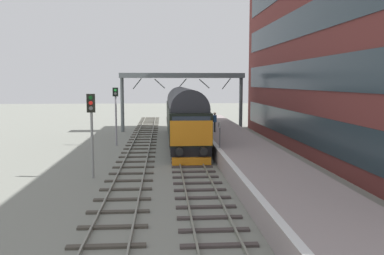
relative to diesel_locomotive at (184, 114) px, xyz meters
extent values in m
plane|color=gray|center=(0.00, -4.41, -2.48)|extent=(140.00, 140.00, 0.00)
cube|color=gray|center=(-0.72, -4.41, -2.41)|extent=(0.07, 60.00, 0.15)
cube|color=gray|center=(0.72, -4.41, -2.41)|extent=(0.07, 60.00, 0.15)
cube|color=#433B39|center=(0.00, -21.74, -2.44)|extent=(2.50, 0.26, 0.09)
cube|color=#433B39|center=(0.00, -20.41, -2.44)|extent=(2.50, 0.26, 0.09)
cube|color=#433B39|center=(0.00, -19.08, -2.44)|extent=(2.50, 0.26, 0.09)
cube|color=#433B39|center=(0.00, -17.74, -2.44)|extent=(2.50, 0.26, 0.09)
cube|color=#433B39|center=(0.00, -16.41, -2.44)|extent=(2.50, 0.26, 0.09)
cube|color=#433B39|center=(0.00, -15.08, -2.44)|extent=(2.50, 0.26, 0.09)
cube|color=#433B39|center=(0.00, -13.74, -2.44)|extent=(2.50, 0.26, 0.09)
cube|color=#433B39|center=(0.00, -12.41, -2.44)|extent=(2.50, 0.26, 0.09)
cube|color=#433B39|center=(0.00, -11.08, -2.44)|extent=(2.50, 0.26, 0.09)
cube|color=#433B39|center=(0.00, -9.74, -2.44)|extent=(2.50, 0.26, 0.09)
cube|color=#433B39|center=(0.00, -8.41, -2.44)|extent=(2.50, 0.26, 0.09)
cube|color=#433B39|center=(0.00, -7.08, -2.44)|extent=(2.50, 0.26, 0.09)
cube|color=#433B39|center=(0.00, -5.74, -2.44)|extent=(2.50, 0.26, 0.09)
cube|color=#433B39|center=(0.00, -4.41, -2.44)|extent=(2.50, 0.26, 0.09)
cube|color=#433B39|center=(0.00, -3.08, -2.44)|extent=(2.50, 0.26, 0.09)
cube|color=#433B39|center=(0.00, -1.74, -2.44)|extent=(2.50, 0.26, 0.09)
cube|color=#433B39|center=(0.00, -0.41, -2.44)|extent=(2.50, 0.26, 0.09)
cube|color=#433B39|center=(0.00, 0.92, -2.44)|extent=(2.50, 0.26, 0.09)
cube|color=#433B39|center=(0.00, 2.26, -2.44)|extent=(2.50, 0.26, 0.09)
cube|color=#433B39|center=(0.00, 3.59, -2.44)|extent=(2.50, 0.26, 0.09)
cube|color=#433B39|center=(0.00, 4.92, -2.44)|extent=(2.50, 0.26, 0.09)
cube|color=#433B39|center=(0.00, 6.26, -2.44)|extent=(2.50, 0.26, 0.09)
cube|color=#433B39|center=(0.00, 7.59, -2.44)|extent=(2.50, 0.26, 0.09)
cube|color=#433B39|center=(0.00, 8.92, -2.44)|extent=(2.50, 0.26, 0.09)
cube|color=#433B39|center=(0.00, 10.26, -2.44)|extent=(2.50, 0.26, 0.09)
cube|color=#433B39|center=(0.00, 11.59, -2.44)|extent=(2.50, 0.26, 0.09)
cube|color=#433B39|center=(0.00, 12.92, -2.44)|extent=(2.50, 0.26, 0.09)
cube|color=#433B39|center=(0.00, 14.26, -2.44)|extent=(2.50, 0.26, 0.09)
cube|color=#433B39|center=(0.00, 15.59, -2.44)|extent=(2.50, 0.26, 0.09)
cube|color=#433B39|center=(0.00, 16.92, -2.44)|extent=(2.50, 0.26, 0.09)
cube|color=#433B39|center=(0.00, 18.26, -2.44)|extent=(2.50, 0.26, 0.09)
cube|color=#433B39|center=(0.00, 19.59, -2.44)|extent=(2.50, 0.26, 0.09)
cube|color=#433B39|center=(0.00, 20.92, -2.44)|extent=(2.50, 0.26, 0.09)
cube|color=#433B39|center=(0.00, 22.26, -2.44)|extent=(2.50, 0.26, 0.09)
cube|color=#433B39|center=(0.00, 23.59, -2.44)|extent=(2.50, 0.26, 0.09)
cube|color=#433B39|center=(0.00, 24.92, -2.44)|extent=(2.50, 0.26, 0.09)
cube|color=gray|center=(-4.27, -4.41, -2.41)|extent=(0.07, 60.00, 0.15)
cube|color=gray|center=(-2.84, -4.41, -2.41)|extent=(0.07, 60.00, 0.15)
cube|color=#464139|center=(-3.55, -21.55, -2.44)|extent=(2.50, 0.26, 0.09)
cube|color=#464139|center=(-3.55, -19.84, -2.44)|extent=(2.50, 0.26, 0.09)
cube|color=#464139|center=(-3.55, -18.13, -2.44)|extent=(2.50, 0.26, 0.09)
cube|color=#464139|center=(-3.55, -16.41, -2.44)|extent=(2.50, 0.26, 0.09)
cube|color=#464139|center=(-3.55, -14.70, -2.44)|extent=(2.50, 0.26, 0.09)
cube|color=#464139|center=(-3.55, -12.98, -2.44)|extent=(2.50, 0.26, 0.09)
cube|color=#464139|center=(-3.55, -11.27, -2.44)|extent=(2.50, 0.26, 0.09)
cube|color=#464139|center=(-3.55, -9.55, -2.44)|extent=(2.50, 0.26, 0.09)
cube|color=#464139|center=(-3.55, -7.84, -2.44)|extent=(2.50, 0.26, 0.09)
cube|color=#464139|center=(-3.55, -6.13, -2.44)|extent=(2.50, 0.26, 0.09)
cube|color=#464139|center=(-3.55, -4.41, -2.44)|extent=(2.50, 0.26, 0.09)
cube|color=#464139|center=(-3.55, -2.70, -2.44)|extent=(2.50, 0.26, 0.09)
cube|color=#464139|center=(-3.55, -0.98, -2.44)|extent=(2.50, 0.26, 0.09)
cube|color=#464139|center=(-3.55, 0.73, -2.44)|extent=(2.50, 0.26, 0.09)
cube|color=#464139|center=(-3.55, 2.45, -2.44)|extent=(2.50, 0.26, 0.09)
cube|color=#464139|center=(-3.55, 4.16, -2.44)|extent=(2.50, 0.26, 0.09)
cube|color=#464139|center=(-3.55, 5.87, -2.44)|extent=(2.50, 0.26, 0.09)
cube|color=#464139|center=(-3.55, 7.59, -2.44)|extent=(2.50, 0.26, 0.09)
cube|color=#464139|center=(-3.55, 9.30, -2.44)|extent=(2.50, 0.26, 0.09)
cube|color=#464139|center=(-3.55, 11.02, -2.44)|extent=(2.50, 0.26, 0.09)
cube|color=#464139|center=(-3.55, 12.73, -2.44)|extent=(2.50, 0.26, 0.09)
cube|color=#464139|center=(-3.55, 14.45, -2.44)|extent=(2.50, 0.26, 0.09)
cube|color=#464139|center=(-3.55, 16.16, -2.44)|extent=(2.50, 0.26, 0.09)
cube|color=#464139|center=(-3.55, 17.87, -2.44)|extent=(2.50, 0.26, 0.09)
cube|color=#464139|center=(-3.55, 19.59, -2.44)|extent=(2.50, 0.26, 0.09)
cube|color=#464139|center=(-3.55, 21.30, -2.44)|extent=(2.50, 0.26, 0.09)
cube|color=#464139|center=(-3.55, 23.02, -2.44)|extent=(2.50, 0.26, 0.09)
cube|color=#464139|center=(-3.55, 24.73, -2.44)|extent=(2.50, 0.26, 0.09)
cube|color=gray|center=(3.60, -4.41, -1.98)|extent=(4.00, 44.00, 1.00)
cube|color=silver|center=(1.75, -4.41, -1.48)|extent=(0.30, 44.00, 0.01)
cube|color=brown|center=(9.99, -7.08, 6.66)|extent=(4.17, 37.46, 18.29)
cube|color=#2A3941|center=(7.87, -7.08, -0.47)|extent=(0.06, 34.46, 2.05)
cube|color=#2A3941|center=(7.87, -7.08, 3.19)|extent=(0.06, 34.46, 2.05)
cube|color=#2A3941|center=(7.87, -7.08, 6.85)|extent=(0.06, 34.46, 2.05)
cube|color=black|center=(0.00, 0.04, -1.66)|extent=(2.56, 18.14, 0.60)
cube|color=black|center=(0.00, 0.04, -0.31)|extent=(2.70, 18.14, 2.10)
cylinder|color=#2C2E34|center=(0.00, 0.04, 0.92)|extent=(2.56, 16.69, 2.57)
cube|color=orange|center=(0.00, -9.07, -0.46)|extent=(2.65, 0.08, 1.58)
cube|color=#232D3D|center=(0.00, -9.05, 0.26)|extent=(2.38, 0.04, 0.64)
cube|color=#232D3D|center=(1.37, 0.04, -0.01)|extent=(0.04, 12.70, 0.44)
cylinder|color=black|center=(-0.75, -9.28, -1.56)|extent=(0.48, 0.35, 0.48)
cylinder|color=black|center=(0.75, -9.28, -1.56)|extent=(0.48, 0.35, 0.48)
cube|color=orange|center=(0.00, -9.13, -2.20)|extent=(2.43, 0.36, 0.47)
cylinder|color=black|center=(0.00, -7.41, -1.96)|extent=(1.64, 1.04, 1.04)
cylinder|color=black|center=(0.00, -6.31, -1.96)|extent=(1.64, 1.04, 1.04)
cylinder|color=black|center=(0.00, -5.21, -1.96)|extent=(1.64, 1.04, 1.04)
cylinder|color=black|center=(0.00, 5.28, -1.96)|extent=(1.64, 1.04, 1.04)
cylinder|color=black|center=(0.00, 6.38, -1.96)|extent=(1.64, 1.04, 1.04)
cylinder|color=black|center=(0.00, 7.48, -1.96)|extent=(1.64, 1.04, 1.04)
cylinder|color=gray|center=(-5.56, -11.99, -0.21)|extent=(0.14, 0.14, 4.55)
cube|color=black|center=(-5.56, -12.05, 1.57)|extent=(0.44, 0.10, 0.99)
cylinder|color=#0A3E13|center=(-5.56, -12.11, 1.87)|extent=(0.20, 0.06, 0.20)
cylinder|color=red|center=(-5.56, -12.11, 1.59)|extent=(0.20, 0.06, 0.20)
cylinder|color=#50504E|center=(-5.56, -12.11, 1.31)|extent=(0.20, 0.06, 0.20)
cylinder|color=gray|center=(-5.56, -0.67, -0.12)|extent=(0.14, 0.14, 4.73)
cube|color=black|center=(-5.56, -0.73, 1.89)|extent=(0.44, 0.10, 0.71)
cylinder|color=green|center=(-5.56, -0.79, 2.04)|extent=(0.20, 0.06, 0.20)
cylinder|color=#50504E|center=(-5.56, -0.79, 1.76)|extent=(0.20, 0.06, 0.20)
cylinder|color=slate|center=(1.85, -8.51, -0.64)|extent=(0.08, 0.08, 1.66)
cube|color=white|center=(1.82, -8.51, 0.01)|extent=(0.05, 0.44, 0.36)
cube|color=black|center=(1.79, -8.51, 0.01)|extent=(0.01, 0.20, 0.24)
cylinder|color=#293232|center=(2.55, -0.36, -1.05)|extent=(0.13, 0.13, 0.84)
cylinder|color=#293232|center=(2.59, -0.16, -1.05)|extent=(0.13, 0.13, 0.84)
cylinder|color=#265187|center=(2.57, -0.26, -0.35)|extent=(0.41, 0.41, 0.56)
sphere|color=tan|center=(2.57, -0.26, 0.06)|extent=(0.22, 0.22, 0.22)
cylinder|color=#265187|center=(2.53, -0.47, -0.35)|extent=(0.09, 0.09, 0.52)
cylinder|color=#265187|center=(2.62, -0.06, -0.35)|extent=(0.09, 0.09, 0.52)
cylinder|color=slate|center=(-5.95, 8.72, 0.31)|extent=(0.36, 0.36, 5.59)
cylinder|color=slate|center=(6.50, 8.72, 0.31)|extent=(0.36, 0.36, 5.59)
cube|color=slate|center=(0.27, 8.72, 3.36)|extent=(12.85, 2.00, 0.50)
cylinder|color=slate|center=(-4.39, 8.72, 2.51)|extent=(0.96, 0.10, 1.15)
cylinder|color=slate|center=(-2.06, 8.72, 2.51)|extent=(1.11, 0.10, 1.01)
cylinder|color=slate|center=(0.27, 8.72, 2.51)|extent=(1.00, 0.10, 1.11)
cylinder|color=slate|center=(2.60, 8.72, 2.51)|extent=(1.12, 0.10, 1.00)
cylinder|color=slate|center=(4.93, 8.72, 2.51)|extent=(0.94, 0.10, 1.17)
camera|label=1|loc=(-1.74, -34.00, 2.69)|focal=38.17mm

